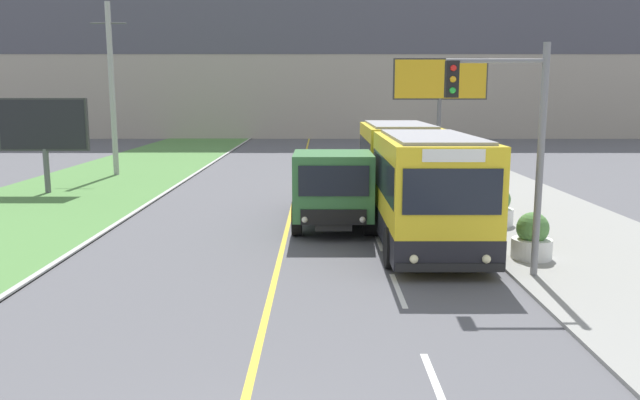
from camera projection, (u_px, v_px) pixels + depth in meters
apartment_block_background at (307, 21)px, 61.60m from camera, size 80.00×8.04×22.62m
city_bus at (409, 177)px, 19.99m from camera, size 2.66×12.72×3.16m
dump_truck at (330, 189)px, 19.63m from camera, size 2.46×6.35×2.48m
utility_pole_far at (110, 89)px, 32.07m from camera, size 1.80×0.28×8.83m
traffic_light_mast at (509, 130)px, 13.92m from camera, size 2.28×0.32×5.34m
billboard_large at (438, 83)px, 35.53m from camera, size 5.36×0.24×6.23m
billboard_small at (41, 127)px, 26.32m from camera, size 3.77×0.24×4.06m
planter_round_near at (530, 238)px, 15.85m from camera, size 1.01×1.01×1.19m
planter_round_second at (495, 208)px, 19.93m from camera, size 1.05×1.05×1.24m
planter_round_third at (464, 189)px, 24.03m from camera, size 1.06×1.06×1.20m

